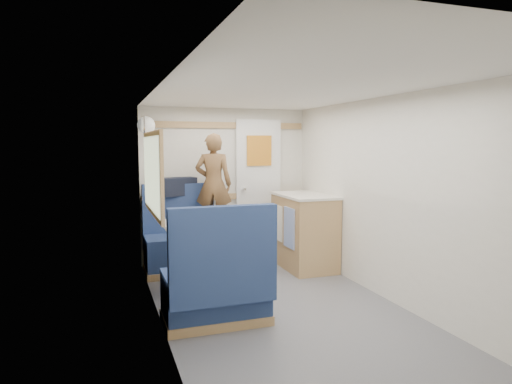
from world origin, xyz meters
name	(u,v)px	position (x,y,z in m)	size (l,w,h in m)	color
floor	(294,320)	(0.00, 0.00, 0.00)	(4.50, 4.50, 0.00)	#515156
ceiling	(296,88)	(0.00, 0.00, 2.00)	(4.50, 4.50, 0.00)	silver
wall_back	(225,185)	(0.00, 2.25, 1.00)	(2.20, 0.02, 2.00)	silver
wall_left	(164,214)	(-1.10, 0.00, 1.00)	(0.02, 4.50, 2.00)	silver
wall_right	(403,202)	(1.10, 0.00, 1.00)	(0.02, 4.50, 2.00)	silver
oak_trim_low	(226,196)	(0.00, 2.23, 0.85)	(2.15, 0.02, 0.08)	#987244
oak_trim_high	(225,125)	(0.00, 2.23, 1.78)	(2.15, 0.02, 0.08)	#987244
side_window	(152,174)	(-1.08, 1.00, 1.25)	(0.04, 1.30, 0.72)	#B5BFA2
rear_door	(258,186)	(0.45, 2.22, 0.97)	(0.62, 0.12, 1.86)	white
dinette_table	(196,239)	(-0.65, 1.00, 0.57)	(0.62, 0.92, 0.72)	white
bench_far	(182,247)	(-0.65, 1.86, 0.30)	(0.90, 0.59, 1.05)	navy
bench_near	(217,290)	(-0.65, 0.14, 0.30)	(0.90, 0.59, 1.05)	navy
ledge	(178,197)	(-0.65, 2.12, 0.88)	(0.90, 0.14, 0.04)	#987244
dome_light	(146,125)	(-1.04, 1.85, 1.75)	(0.20, 0.20, 0.20)	white
galley_counter	(304,231)	(0.82, 1.55, 0.47)	(0.57, 0.92, 0.92)	#987244
person	(213,184)	(-0.26, 1.82, 1.06)	(0.44, 0.29, 1.22)	brown
duffel_bag	(177,187)	(-0.66, 2.12, 1.01)	(0.46, 0.22, 0.22)	black
tray	(214,229)	(-0.55, 0.64, 0.73)	(0.27, 0.35, 0.02)	white
orange_fruit	(205,219)	(-0.56, 0.98, 0.78)	(0.07, 0.07, 0.07)	orange
cheese_block	(206,223)	(-0.57, 0.89, 0.76)	(0.10, 0.06, 0.03)	#E3C983
wine_glass	(195,213)	(-0.66, 0.97, 0.84)	(0.08, 0.08, 0.17)	white
tumbler_left	(181,227)	(-0.86, 0.66, 0.77)	(0.06, 0.06, 0.10)	white
tumbler_mid	(176,217)	(-0.82, 1.20, 0.78)	(0.07, 0.07, 0.12)	white
tumbler_right	(204,218)	(-0.56, 1.03, 0.77)	(0.07, 0.07, 0.11)	white
beer_glass	(209,218)	(-0.50, 1.06, 0.77)	(0.07, 0.07, 0.10)	brown
pepper_grinder	(199,219)	(-0.60, 1.05, 0.76)	(0.03, 0.03, 0.09)	black
salt_grinder	(196,222)	(-0.68, 0.86, 0.77)	(0.04, 0.04, 0.10)	white
bread_loaf	(212,215)	(-0.43, 1.22, 0.77)	(0.14, 0.26, 0.11)	olive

